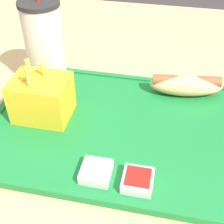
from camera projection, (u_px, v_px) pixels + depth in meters
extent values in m
cube|color=tan|center=(121.00, 224.00, 0.83)|extent=(1.18, 1.17, 0.76)
cube|color=#197233|center=(112.00, 127.00, 0.56)|extent=(0.44, 0.32, 0.01)
cube|color=#197233|center=(89.00, 196.00, 0.44)|extent=(0.44, 0.01, 0.00)
cube|color=#197233|center=(127.00, 77.00, 0.68)|extent=(0.44, 0.01, 0.00)
cube|color=#197233|center=(1.00, 108.00, 0.59)|extent=(0.01, 0.32, 0.00)
cylinder|color=silver|center=(45.00, 46.00, 0.62)|extent=(0.08, 0.08, 0.16)
cylinder|color=#262626|center=(38.00, 3.00, 0.56)|extent=(0.08, 0.08, 0.01)
ellipsoid|color=#DBB270|center=(186.00, 85.00, 0.62)|extent=(0.15, 0.07, 0.04)
cylinder|color=brown|center=(187.00, 81.00, 0.61)|extent=(0.13, 0.04, 0.02)
cube|color=gold|center=(42.00, 98.00, 0.56)|extent=(0.10, 0.08, 0.08)
cylinder|color=gold|center=(29.00, 90.00, 0.55)|extent=(0.02, 0.01, 0.06)
cylinder|color=gold|center=(30.00, 75.00, 0.56)|extent=(0.02, 0.02, 0.06)
cylinder|color=gold|center=(46.00, 78.00, 0.55)|extent=(0.02, 0.02, 0.06)
cylinder|color=gold|center=(31.00, 88.00, 0.52)|extent=(0.02, 0.01, 0.08)
cube|color=silver|center=(96.00, 172.00, 0.47)|extent=(0.04, 0.04, 0.02)
cube|color=white|center=(96.00, 168.00, 0.46)|extent=(0.04, 0.04, 0.00)
cube|color=silver|center=(138.00, 181.00, 0.45)|extent=(0.04, 0.04, 0.02)
cube|color=#B21914|center=(138.00, 177.00, 0.45)|extent=(0.04, 0.04, 0.00)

